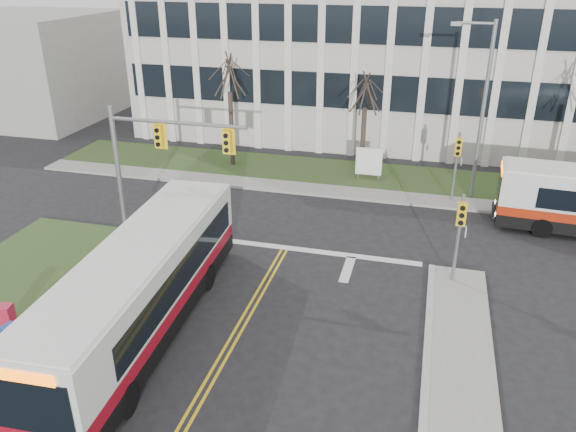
{
  "coord_description": "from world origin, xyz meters",
  "views": [
    {
      "loc": [
        5.74,
        -13.3,
        11.75
      ],
      "look_at": [
        0.35,
        7.32,
        2.0
      ],
      "focal_mm": 35.0,
      "sensor_mm": 36.0,
      "label": 1
    }
  ],
  "objects_px": {
    "newspaper_box_blue": "(12,338)",
    "newspaper_box_red": "(6,317)",
    "streetlight": "(481,103)",
    "bus_main": "(142,290)",
    "directory_sign": "(369,162)"
  },
  "relations": [
    {
      "from": "newspaper_box_blue",
      "to": "newspaper_box_red",
      "type": "height_order",
      "value": "same"
    },
    {
      "from": "streetlight",
      "to": "bus_main",
      "type": "distance_m",
      "value": 19.12
    },
    {
      "from": "newspaper_box_red",
      "to": "bus_main",
      "type": "bearing_deg",
      "value": 2.83
    },
    {
      "from": "streetlight",
      "to": "newspaper_box_red",
      "type": "bearing_deg",
      "value": -134.17
    },
    {
      "from": "newspaper_box_blue",
      "to": "newspaper_box_red",
      "type": "xyz_separation_m",
      "value": [
        -1.01,
        0.94,
        0.0
      ]
    },
    {
      "from": "newspaper_box_blue",
      "to": "directory_sign",
      "type": "bearing_deg",
      "value": 78.47
    },
    {
      "from": "bus_main",
      "to": "newspaper_box_blue",
      "type": "height_order",
      "value": "bus_main"
    },
    {
      "from": "bus_main",
      "to": "newspaper_box_blue",
      "type": "distance_m",
      "value": 4.41
    },
    {
      "from": "newspaper_box_blue",
      "to": "newspaper_box_red",
      "type": "bearing_deg",
      "value": 152.12
    },
    {
      "from": "streetlight",
      "to": "newspaper_box_blue",
      "type": "height_order",
      "value": "streetlight"
    },
    {
      "from": "streetlight",
      "to": "newspaper_box_red",
      "type": "height_order",
      "value": "streetlight"
    },
    {
      "from": "bus_main",
      "to": "newspaper_box_red",
      "type": "relative_size",
      "value": 12.73
    },
    {
      "from": "directory_sign",
      "to": "newspaper_box_red",
      "type": "bearing_deg",
      "value": -120.35
    },
    {
      "from": "directory_sign",
      "to": "bus_main",
      "type": "bearing_deg",
      "value": -108.88
    },
    {
      "from": "streetlight",
      "to": "directory_sign",
      "type": "relative_size",
      "value": 4.6
    }
  ]
}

